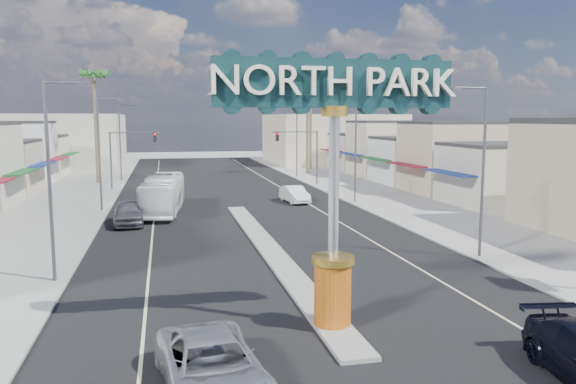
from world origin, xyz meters
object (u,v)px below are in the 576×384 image
car_parked_left (128,213)px  palm_right_mid (308,94)px  traffic_signal_left (129,148)px  traffic_signal_right (301,147)px  city_bus (163,194)px  gateway_sign (334,161)px  car_parked_right (295,194)px  palm_left_far (94,81)px  streetlight_l_far (121,138)px  streetlight_r_far (296,137)px  suv_left (212,367)px  streetlight_l_near (53,171)px  streetlight_r_near (481,163)px  palm_right_far (311,83)px  streetlight_r_mid (354,145)px  streetlight_l_mid (101,148)px

car_parked_left → palm_right_mid: bearing=53.1°
traffic_signal_left → traffic_signal_right: same height
palm_right_mid → city_bus: (-18.81, -27.64, -9.14)m
gateway_sign → car_parked_right: 30.38m
palm_left_far → traffic_signal_right: bearing=-15.1°
streetlight_l_far → streetlight_r_far: same height
traffic_signal_left → palm_right_mid: palm_right_mid is taller
suv_left → city_bus: (-1.27, 30.25, 0.69)m
streetlight_l_near → car_parked_right: size_ratio=2.03×
traffic_signal_left → streetlight_r_near: streetlight_r_near is taller
palm_right_far → streetlight_r_mid: bearing=-98.1°
traffic_signal_left → streetlight_l_far: (-1.25, 8.01, 0.79)m
streetlight_l_near → streetlight_r_far: size_ratio=1.00×
streetlight_r_mid → car_parked_right: bearing=164.2°
streetlight_r_near → palm_right_mid: bearing=86.8°
traffic_signal_right → car_parked_left: traffic_signal_right is taller
streetlight_r_far → car_parked_right: bearing=-103.5°
streetlight_r_near → palm_right_far: (4.57, 52.00, 7.32)m
streetlight_r_near → suv_left: streetlight_r_near is taller
streetlight_r_far → car_parked_left: (-18.62, -28.31, -4.23)m
streetlight_l_mid → city_bus: bearing=-19.5°
streetlight_l_far → traffic_signal_left: bearing=-81.1°
traffic_signal_right → palm_right_mid: palm_right_mid is taller
streetlight_l_near → streetlight_r_near: size_ratio=1.00×
streetlight_r_far → palm_left_far: palm_left_far is taller
gateway_sign → palm_right_mid: palm_right_mid is taller
palm_right_mid → streetlight_l_far: bearing=-170.3°
gateway_sign → streetlight_r_far: gateway_sign is taller
traffic_signal_right → palm_right_mid: bearing=72.4°
streetlight_l_near → streetlight_l_mid: (0.00, 20.00, 0.00)m
car_parked_left → palm_left_far: bearing=96.7°
palm_left_far → palm_right_mid: bearing=13.0°
streetlight_l_far → palm_right_far: size_ratio=0.64×
streetlight_l_far → streetlight_r_near: same height
traffic_signal_left → streetlight_r_far: bearing=22.2°
gateway_sign → suv_left: (-4.54, -3.87, -5.15)m
city_bus → palm_left_far: bearing=114.8°
gateway_sign → streetlight_r_mid: 29.91m
suv_left → car_parked_left: size_ratio=1.13×
traffic_signal_right → streetlight_l_near: size_ratio=0.67×
traffic_signal_left → palm_right_mid: bearing=28.4°
streetlight_r_mid → city_bus: 16.72m
streetlight_r_far → palm_right_far: 13.21m
streetlight_r_mid → palm_right_mid: 26.71m
streetlight_l_mid → car_parked_right: 16.57m
streetlight_l_mid → suv_left: streetlight_l_mid is taller
streetlight_l_far → palm_left_far: palm_left_far is taller
traffic_signal_right → streetlight_r_near: 34.03m
palm_right_mid → suv_left: bearing=-106.9°
suv_left → streetlight_l_far: bearing=89.7°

